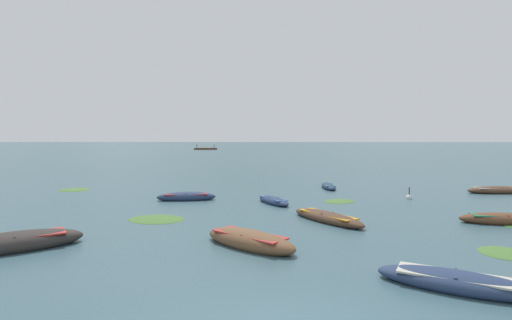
% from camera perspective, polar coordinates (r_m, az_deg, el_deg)
% --- Properties ---
extents(ground_plane, '(6000.00, 6000.00, 0.00)m').
position_cam_1_polar(ground_plane, '(1506.60, 0.69, 2.84)').
color(ground_plane, '#385660').
extents(mountain_1, '(1454.91, 1454.91, 372.39)m').
position_cam_1_polar(mountain_1, '(2830.08, -27.26, 6.35)').
color(mountain_1, '#4C5B56').
rests_on(mountain_1, ground).
extents(mountain_2, '(2092.02, 2092.02, 579.40)m').
position_cam_1_polar(mountain_2, '(2412.42, -4.35, 9.78)').
color(mountain_2, '#4C5B56').
rests_on(mountain_2, ground).
extents(rowboat_0, '(3.30, 4.22, 0.54)m').
position_cam_1_polar(rowboat_0, '(17.44, 10.90, -8.68)').
color(rowboat_0, '#4C3323').
rests_on(rowboat_0, ground).
extents(rowboat_1, '(4.42, 1.55, 0.61)m').
position_cam_1_polar(rowboat_1, '(31.22, 33.17, -3.92)').
color(rowboat_1, '#4C3323').
rests_on(rowboat_1, ground).
extents(rowboat_2, '(3.88, 1.68, 0.61)m').
position_cam_1_polar(rowboat_2, '(19.96, 33.87, -7.60)').
color(rowboat_2, brown).
rests_on(rowboat_2, ground).
extents(rowboat_4, '(3.76, 3.42, 0.72)m').
position_cam_1_polar(rowboat_4, '(13.16, -1.02, -12.24)').
color(rowboat_4, brown).
rests_on(rowboat_4, ground).
extents(rowboat_6, '(2.22, 3.23, 0.50)m').
position_cam_1_polar(rowboat_6, '(21.86, 2.70, -6.29)').
color(rowboat_6, navy).
rests_on(rowboat_6, ground).
extents(rowboat_7, '(0.96, 3.42, 0.51)m').
position_cam_1_polar(rowboat_7, '(29.20, 11.08, -3.99)').
color(rowboat_7, navy).
rests_on(rowboat_7, ground).
extents(rowboat_8, '(4.30, 3.57, 0.77)m').
position_cam_1_polar(rowboat_8, '(15.18, -33.11, -10.61)').
color(rowboat_8, '#2D2826').
rests_on(rowboat_8, ground).
extents(rowboat_9, '(3.85, 2.81, 0.55)m').
position_cam_1_polar(rowboat_9, '(10.89, 28.31, -16.16)').
color(rowboat_9, navy).
rests_on(rowboat_9, ground).
extents(rowboat_10, '(3.72, 1.58, 0.64)m').
position_cam_1_polar(rowboat_10, '(23.49, -10.66, -5.59)').
color(rowboat_10, navy).
rests_on(rowboat_10, ground).
extents(ferry_0, '(9.84, 5.54, 2.54)m').
position_cam_1_polar(ferry_0, '(153.37, -7.77, 1.75)').
color(ferry_0, brown).
rests_on(ferry_0, ground).
extents(mooring_buoy, '(0.39, 0.39, 0.85)m').
position_cam_1_polar(mooring_buoy, '(25.47, 22.48, -5.35)').
color(mooring_buoy, silver).
rests_on(mooring_buoy, ground).
extents(weed_patch_0, '(3.13, 2.76, 0.14)m').
position_cam_1_polar(weed_patch_0, '(18.17, -15.07, -8.80)').
color(weed_patch_0, '#477033').
rests_on(weed_patch_0, ground).
extents(weed_patch_1, '(3.19, 3.18, 0.14)m').
position_cam_1_polar(weed_patch_1, '(30.97, -26.16, -4.15)').
color(weed_patch_1, '#477033').
rests_on(weed_patch_1, ground).
extents(weed_patch_4, '(2.64, 2.59, 0.14)m').
position_cam_1_polar(weed_patch_4, '(23.11, 12.68, -6.25)').
color(weed_patch_4, '#477033').
rests_on(weed_patch_4, ground).
extents(weed_patch_6, '(1.76, 1.86, 0.14)m').
position_cam_1_polar(weed_patch_6, '(14.90, 33.98, -11.83)').
color(weed_patch_6, '#477033').
rests_on(weed_patch_6, ground).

